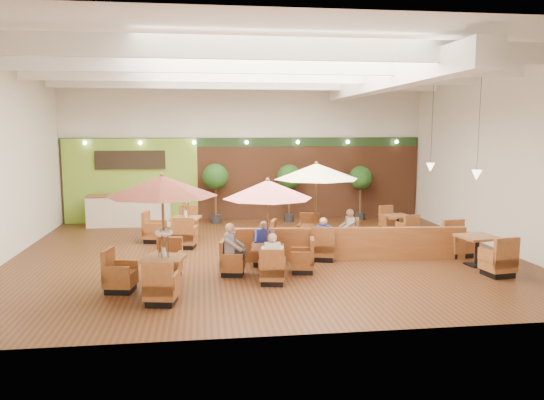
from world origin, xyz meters
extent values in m
plane|color=#381E0F|center=(0.00, 0.00, 0.00)|extent=(14.00, 14.00, 0.00)
cube|color=silver|center=(0.00, 6.00, 2.75)|extent=(14.00, 0.04, 5.50)
cube|color=silver|center=(0.00, -6.00, 2.75)|extent=(14.00, 0.04, 5.50)
cube|color=silver|center=(7.00, 0.00, 2.75)|extent=(0.04, 12.00, 5.50)
cube|color=white|center=(0.00, 0.00, 5.50)|extent=(14.00, 12.00, 0.04)
cube|color=brown|center=(0.00, 5.94, 1.60)|extent=(13.90, 0.10, 3.20)
cube|color=#1E3819|center=(0.00, 5.93, 3.05)|extent=(13.90, 0.12, 0.35)
cube|color=#7DAF32|center=(-4.40, 5.88, 1.60)|extent=(5.00, 0.08, 3.20)
cube|color=black|center=(-4.40, 5.80, 2.40)|extent=(2.60, 0.08, 0.70)
cube|color=white|center=(3.50, 0.00, 4.95)|extent=(0.60, 11.00, 0.60)
cube|color=white|center=(0.00, -4.00, 5.15)|extent=(13.60, 0.12, 0.45)
cube|color=white|center=(0.00, -1.30, 5.15)|extent=(13.60, 0.12, 0.45)
cube|color=white|center=(0.00, 1.30, 5.15)|extent=(13.60, 0.12, 0.45)
cube|color=white|center=(0.00, 4.00, 5.15)|extent=(13.60, 0.12, 0.45)
cylinder|color=black|center=(5.80, -1.00, 3.90)|extent=(0.01, 0.01, 3.20)
cone|color=white|center=(5.80, -1.00, 2.30)|extent=(0.28, 0.28, 0.28)
cylinder|color=black|center=(5.80, 2.00, 3.90)|extent=(0.01, 0.01, 3.20)
cone|color=white|center=(5.80, 2.00, 2.30)|extent=(0.28, 0.28, 0.28)
sphere|color=#FFEAC6|center=(-6.00, 5.70, 3.05)|extent=(0.14, 0.14, 0.14)
sphere|color=#FFEAC6|center=(-4.00, 5.70, 3.05)|extent=(0.14, 0.14, 0.14)
sphere|color=#FFEAC6|center=(-2.00, 5.70, 3.05)|extent=(0.14, 0.14, 0.14)
sphere|color=#FFEAC6|center=(0.00, 5.70, 3.05)|extent=(0.14, 0.14, 0.14)
sphere|color=#FFEAC6|center=(2.00, 5.70, 3.05)|extent=(0.14, 0.14, 0.14)
sphere|color=#FFEAC6|center=(4.00, 5.70, 3.05)|extent=(0.14, 0.14, 0.14)
sphere|color=#FFEAC6|center=(6.00, 5.70, 3.05)|extent=(0.14, 0.14, 0.14)
cube|color=beige|center=(-4.40, 5.10, 0.55)|extent=(3.00, 0.70, 1.10)
cube|color=brown|center=(-4.40, 5.10, 1.15)|extent=(3.00, 0.75, 0.06)
cube|color=brown|center=(2.22, -0.92, 0.45)|extent=(6.46, 0.73, 0.90)
cube|color=brown|center=(-2.57, -3.07, 0.73)|extent=(1.00, 1.00, 0.06)
cylinder|color=black|center=(-2.57, -3.07, 0.37)|extent=(0.10, 0.10, 0.67)
cube|color=black|center=(-2.57, -3.07, 0.02)|extent=(0.53, 0.53, 0.04)
cube|color=brown|center=(-2.57, -4.02, 0.30)|extent=(0.73, 0.73, 0.32)
cube|color=brown|center=(-2.53, -4.28, 0.61)|extent=(0.63, 0.21, 0.71)
cube|color=brown|center=(-2.86, -3.97, 0.50)|extent=(0.18, 0.56, 0.28)
cube|color=brown|center=(-2.29, -4.08, 0.50)|extent=(0.18, 0.56, 0.28)
cube|color=black|center=(-2.57, -4.02, 0.07)|extent=(0.65, 0.65, 0.14)
cube|color=brown|center=(-2.57, -2.11, 0.30)|extent=(0.73, 0.73, 0.32)
cube|color=brown|center=(-2.62, -1.85, 0.61)|extent=(0.63, 0.21, 0.71)
cube|color=brown|center=(-2.29, -2.16, 0.50)|extent=(0.18, 0.56, 0.28)
cube|color=brown|center=(-2.86, -2.05, 0.50)|extent=(0.18, 0.56, 0.28)
cube|color=black|center=(-2.57, -2.11, 0.07)|extent=(0.65, 0.65, 0.14)
cube|color=brown|center=(-3.53, -3.07, 0.30)|extent=(0.73, 0.73, 0.32)
cube|color=brown|center=(-3.28, -3.02, 0.61)|extent=(0.21, 0.63, 0.71)
cube|color=brown|center=(-3.48, -2.78, 0.50)|extent=(0.56, 0.18, 0.28)
cube|color=brown|center=(-3.59, -3.35, 0.50)|extent=(0.56, 0.18, 0.28)
cube|color=black|center=(-3.53, -3.07, 0.07)|extent=(0.65, 0.65, 0.14)
cylinder|color=brown|center=(-2.57, -3.07, 1.26)|extent=(0.06, 0.06, 2.52)
cone|color=#542318|center=(-2.57, -3.07, 2.34)|extent=(2.42, 2.42, 0.45)
sphere|color=brown|center=(-2.57, -3.07, 2.57)|extent=(0.10, 0.10, 0.10)
cylinder|color=silver|center=(-2.57, -3.07, 0.87)|extent=(0.10, 0.10, 0.22)
cube|color=brown|center=(-0.14, -2.05, 0.66)|extent=(0.91, 0.91, 0.06)
cylinder|color=black|center=(-0.14, -2.05, 0.34)|extent=(0.09, 0.09, 0.61)
cube|color=black|center=(-0.14, -2.05, 0.02)|extent=(0.48, 0.48, 0.04)
cube|color=brown|center=(-0.14, -2.92, 0.28)|extent=(0.66, 0.66, 0.29)
cube|color=brown|center=(-0.10, -3.15, 0.55)|extent=(0.58, 0.19, 0.64)
cube|color=brown|center=(-0.40, -2.87, 0.46)|extent=(0.16, 0.51, 0.26)
cube|color=brown|center=(0.12, -2.96, 0.46)|extent=(0.16, 0.51, 0.26)
cube|color=black|center=(-0.14, -2.92, 0.06)|extent=(0.59, 0.59, 0.13)
cube|color=brown|center=(-0.14, -1.17, 0.28)|extent=(0.66, 0.66, 0.29)
cube|color=brown|center=(-0.18, -0.94, 0.55)|extent=(0.58, 0.19, 0.64)
cube|color=brown|center=(0.12, -1.22, 0.46)|extent=(0.16, 0.51, 0.26)
cube|color=brown|center=(-0.40, -1.13, 0.46)|extent=(0.16, 0.51, 0.26)
cube|color=black|center=(-0.14, -1.17, 0.06)|extent=(0.59, 0.59, 0.13)
cube|color=brown|center=(-1.01, -2.05, 0.28)|extent=(0.66, 0.66, 0.29)
cube|color=brown|center=(-0.78, -2.00, 0.55)|extent=(0.19, 0.58, 0.64)
cube|color=brown|center=(-0.96, -1.78, 0.46)|extent=(0.51, 0.16, 0.26)
cube|color=brown|center=(-1.06, -2.31, 0.46)|extent=(0.51, 0.16, 0.26)
cube|color=black|center=(-1.01, -2.05, 0.06)|extent=(0.59, 0.59, 0.13)
cube|color=brown|center=(0.73, -2.05, 0.28)|extent=(0.66, 0.66, 0.29)
cube|color=brown|center=(0.50, -2.09, 0.55)|extent=(0.19, 0.58, 0.64)
cube|color=brown|center=(0.68, -2.31, 0.46)|extent=(0.51, 0.16, 0.26)
cube|color=brown|center=(0.78, -1.78, 0.46)|extent=(0.51, 0.16, 0.26)
cube|color=black|center=(0.73, -2.05, 0.06)|extent=(0.59, 0.59, 0.13)
cylinder|color=brown|center=(-0.14, -2.05, 1.15)|extent=(0.06, 0.06, 2.29)
cone|color=#E46E70|center=(-0.14, -2.05, 2.11)|extent=(2.20, 2.20, 0.45)
sphere|color=brown|center=(-0.14, -2.05, 2.34)|extent=(0.10, 0.10, 0.10)
cube|color=brown|center=(1.52, 0.09, 0.73)|extent=(1.07, 1.07, 0.06)
cylinder|color=black|center=(1.52, 0.09, 0.38)|extent=(0.10, 0.10, 0.67)
cube|color=black|center=(1.52, 0.09, 0.02)|extent=(0.56, 0.56, 0.04)
cube|color=brown|center=(1.52, -0.87, 0.31)|extent=(0.78, 0.78, 0.33)
cube|color=brown|center=(1.60, -1.13, 0.61)|extent=(0.63, 0.27, 0.71)
cube|color=brown|center=(1.24, -0.79, 0.51)|extent=(0.23, 0.56, 0.28)
cube|color=brown|center=(1.81, -0.95, 0.51)|extent=(0.23, 0.56, 0.28)
cube|color=black|center=(1.52, -0.87, 0.07)|extent=(0.69, 0.69, 0.14)
cube|color=brown|center=(1.52, 1.06, 0.31)|extent=(0.78, 0.78, 0.33)
cube|color=brown|center=(1.45, 1.31, 0.61)|extent=(0.63, 0.27, 0.71)
cube|color=brown|center=(1.81, 0.98, 0.51)|extent=(0.23, 0.56, 0.28)
cube|color=brown|center=(1.24, 1.14, 0.51)|extent=(0.23, 0.56, 0.28)
cube|color=black|center=(1.52, 1.06, 0.07)|extent=(0.69, 0.69, 0.14)
cube|color=brown|center=(0.56, 0.09, 0.31)|extent=(0.78, 0.78, 0.33)
cube|color=brown|center=(0.81, 0.17, 0.61)|extent=(0.27, 0.63, 0.71)
cube|color=brown|center=(0.64, 0.38, 0.51)|extent=(0.56, 0.23, 0.28)
cube|color=brown|center=(0.48, -0.19, 0.51)|extent=(0.56, 0.23, 0.28)
cube|color=black|center=(0.56, 0.09, 0.07)|extent=(0.69, 0.69, 0.14)
cube|color=brown|center=(2.49, 0.09, 0.31)|extent=(0.78, 0.78, 0.33)
cube|color=brown|center=(2.24, 0.02, 0.61)|extent=(0.27, 0.63, 0.71)
cube|color=brown|center=(2.41, -0.19, 0.51)|extent=(0.56, 0.23, 0.28)
cube|color=brown|center=(2.57, 0.38, 0.51)|extent=(0.56, 0.23, 0.28)
cube|color=black|center=(2.49, 0.09, 0.07)|extent=(0.69, 0.69, 0.14)
cylinder|color=brown|center=(1.52, 0.09, 1.27)|extent=(0.06, 0.06, 2.54)
cone|color=beige|center=(1.52, 0.09, 2.36)|extent=(2.44, 2.44, 0.45)
sphere|color=brown|center=(1.52, 0.09, 2.59)|extent=(0.10, 0.10, 0.10)
cube|color=brown|center=(-2.26, 2.08, 0.75)|extent=(1.03, 1.03, 0.06)
cylinder|color=black|center=(-2.26, 2.08, 0.38)|extent=(0.10, 0.10, 0.68)
cube|color=black|center=(-2.26, 2.08, 0.02)|extent=(0.54, 0.54, 0.04)
cube|color=brown|center=(-2.26, 1.10, 0.31)|extent=(0.75, 0.75, 0.33)
cube|color=brown|center=(-2.21, 0.84, 0.62)|extent=(0.65, 0.22, 0.72)
cube|color=brown|center=(-2.55, 1.16, 0.52)|extent=(0.19, 0.57, 0.29)
cube|color=brown|center=(-1.96, 1.05, 0.52)|extent=(0.19, 0.57, 0.29)
cube|color=black|center=(-2.26, 1.10, 0.07)|extent=(0.66, 0.66, 0.14)
cube|color=brown|center=(-2.26, 3.07, 0.31)|extent=(0.75, 0.75, 0.33)
cube|color=brown|center=(-2.30, 3.33, 0.62)|extent=(0.65, 0.22, 0.72)
cube|color=brown|center=(-1.96, 3.01, 0.52)|extent=(0.19, 0.57, 0.29)
cube|color=brown|center=(-2.55, 3.12, 0.52)|extent=(0.19, 0.57, 0.29)
cube|color=black|center=(-2.26, 3.07, 0.07)|extent=(0.66, 0.66, 0.14)
cube|color=brown|center=(-3.24, 2.08, 0.31)|extent=(0.75, 0.75, 0.33)
cube|color=brown|center=(-2.97, 2.13, 0.62)|extent=(0.22, 0.65, 0.72)
cube|color=brown|center=(-3.18, 2.38, 0.52)|extent=(0.57, 0.19, 0.29)
cube|color=brown|center=(-3.29, 1.79, 0.52)|extent=(0.57, 0.19, 0.29)
cube|color=black|center=(-3.24, 2.08, 0.07)|extent=(0.66, 0.66, 0.14)
cylinder|color=silver|center=(-2.26, 2.08, 0.89)|extent=(0.10, 0.10, 0.22)
cube|color=brown|center=(5.40, -1.96, 0.76)|extent=(1.01, 1.01, 0.06)
cylinder|color=black|center=(5.40, -1.96, 0.39)|extent=(0.11, 0.11, 0.70)
cube|color=black|center=(5.40, -1.96, 0.02)|extent=(0.54, 0.54, 0.04)
cube|color=brown|center=(5.40, -2.96, 0.32)|extent=(0.74, 0.74, 0.34)
cube|color=brown|center=(5.36, -3.24, 0.64)|extent=(0.67, 0.19, 0.74)
cube|color=brown|center=(5.10, -3.01, 0.53)|extent=(0.16, 0.59, 0.30)
cube|color=brown|center=(5.70, -2.92, 0.53)|extent=(0.16, 0.59, 0.30)
cube|color=black|center=(5.40, -2.96, 0.07)|extent=(0.66, 0.66, 0.15)
cube|color=brown|center=(5.40, -0.95, 0.32)|extent=(0.74, 0.74, 0.34)
cube|color=brown|center=(5.44, -0.68, 0.64)|extent=(0.67, 0.19, 0.74)
cube|color=brown|center=(5.70, -0.91, 0.53)|extent=(0.16, 0.59, 0.30)
cube|color=brown|center=(5.10, -0.99, 0.53)|extent=(0.16, 0.59, 0.30)
cube|color=black|center=(5.40, -0.95, 0.07)|extent=(0.66, 0.66, 0.15)
cube|color=brown|center=(4.85, 2.29, 0.64)|extent=(0.90, 0.90, 0.05)
cylinder|color=black|center=(4.85, 2.29, 0.33)|extent=(0.09, 0.09, 0.59)
cube|color=black|center=(4.85, 2.29, 0.02)|extent=(0.47, 0.47, 0.04)
cube|color=brown|center=(4.85, 1.45, 0.27)|extent=(0.65, 0.65, 0.28)
cube|color=brown|center=(4.80, 1.22, 0.53)|extent=(0.56, 0.20, 0.62)
cube|color=brown|center=(4.60, 1.39, 0.44)|extent=(0.17, 0.49, 0.25)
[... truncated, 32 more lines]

